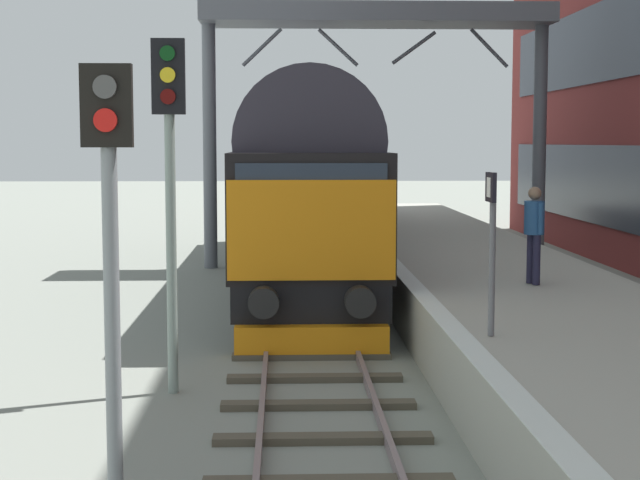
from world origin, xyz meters
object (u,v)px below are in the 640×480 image
at_px(diesel_locomotive, 301,178).
at_px(waiting_passenger, 534,226).
at_px(platform_number_sign, 492,228).
at_px(signal_post_near, 110,240).
at_px(signal_post_mid, 170,169).

distance_m(diesel_locomotive, waiting_passenger, 9.28).
bearing_deg(waiting_passenger, platform_number_sign, 143.97).
relative_size(diesel_locomotive, platform_number_sign, 9.60).
distance_m(signal_post_near, waiting_passenger, 9.76).
relative_size(diesel_locomotive, signal_post_near, 4.76).
bearing_deg(signal_post_mid, platform_number_sign, -17.21).
distance_m(signal_post_mid, waiting_passenger, 6.63).
bearing_deg(signal_post_mid, waiting_passenger, 29.28).
height_order(signal_post_near, platform_number_sign, signal_post_near).
height_order(platform_number_sign, waiting_passenger, platform_number_sign).
bearing_deg(diesel_locomotive, signal_post_mid, -99.47).
bearing_deg(waiting_passenger, diesel_locomotive, 8.35).
height_order(diesel_locomotive, waiting_passenger, diesel_locomotive).
distance_m(platform_number_sign, waiting_passenger, 4.77).
xyz_separation_m(signal_post_near, waiting_passenger, (5.71, 7.90, -0.56)).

